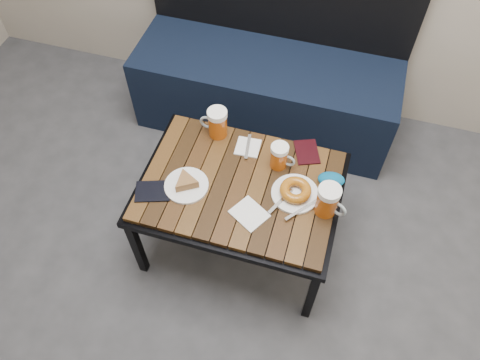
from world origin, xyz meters
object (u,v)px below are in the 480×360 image
(beer_mug_right, at_px, (328,201))
(passport_navy, at_px, (153,191))
(knit_pouch, at_px, (331,179))
(bench, at_px, (267,83))
(passport_burgundy, at_px, (307,152))
(plate_pie, at_px, (186,184))
(beer_mug_centre, at_px, (280,156))
(beer_mug_left, at_px, (217,123))
(plate_bagel, at_px, (295,192))
(cafe_table, at_px, (240,190))

(beer_mug_right, bearing_deg, passport_navy, -148.75)
(beer_mug_right, height_order, knit_pouch, beer_mug_right)
(bench, bearing_deg, passport_burgundy, -61.00)
(plate_pie, relative_size, knit_pouch, 1.65)
(passport_navy, bearing_deg, passport_burgundy, 105.43)
(plate_pie, distance_m, knit_pouch, 0.60)
(beer_mug_centre, height_order, knit_pouch, beer_mug_centre)
(plate_pie, xyz_separation_m, passport_navy, (-0.12, -0.06, -0.02))
(beer_mug_left, relative_size, plate_pie, 0.77)
(beer_mug_right, distance_m, plate_pie, 0.58)
(beer_mug_right, xyz_separation_m, passport_burgundy, (-0.13, 0.27, -0.07))
(bench, relative_size, plate_bagel, 5.97)
(bench, distance_m, passport_burgundy, 0.69)
(beer_mug_right, bearing_deg, plate_bagel, -173.98)
(beer_mug_left, bearing_deg, passport_navy, 68.86)
(cafe_table, xyz_separation_m, plate_pie, (-0.21, -0.07, 0.06))
(beer_mug_centre, bearing_deg, beer_mug_right, -29.89)
(cafe_table, xyz_separation_m, passport_navy, (-0.33, -0.14, 0.05))
(passport_navy, bearing_deg, bench, 147.23)
(beer_mug_centre, bearing_deg, bench, 114.04)
(beer_mug_left, distance_m, plate_bagel, 0.47)
(plate_pie, relative_size, plate_bagel, 0.78)
(passport_navy, bearing_deg, plate_bagel, 86.24)
(beer_mug_centre, height_order, beer_mug_right, beer_mug_right)
(beer_mug_right, height_order, passport_burgundy, beer_mug_right)
(beer_mug_right, xyz_separation_m, plate_bagel, (-0.13, 0.04, -0.05))
(beer_mug_centre, distance_m, plate_pie, 0.40)
(beer_mug_centre, relative_size, passport_navy, 0.85)
(plate_pie, bearing_deg, passport_burgundy, 35.79)
(plate_pie, bearing_deg, cafe_table, 19.61)
(beer_mug_right, distance_m, passport_navy, 0.71)
(beer_mug_centre, xyz_separation_m, plate_pie, (-0.34, -0.22, -0.04))
(beer_mug_left, distance_m, passport_navy, 0.41)
(cafe_table, height_order, passport_burgundy, passport_burgundy)
(cafe_table, relative_size, knit_pouch, 7.57)
(plate_pie, height_order, plate_bagel, plate_bagel)
(beer_mug_left, bearing_deg, plate_pie, 85.37)
(passport_burgundy, bearing_deg, bench, 97.41)
(bench, height_order, beer_mug_left, bench)
(beer_mug_right, height_order, plate_bagel, beer_mug_right)
(plate_bagel, bearing_deg, passport_burgundy, 89.50)
(bench, relative_size, plate_pie, 7.66)
(bench, xyz_separation_m, beer_mug_left, (-0.08, -0.59, 0.27))
(beer_mug_centre, relative_size, plate_pie, 0.66)
(beer_mug_centre, distance_m, plate_bagel, 0.17)
(bench, distance_m, plate_bagel, 0.90)
(cafe_table, bearing_deg, plate_bagel, 2.73)
(plate_bagel, relative_size, passport_navy, 1.65)
(beer_mug_centre, height_order, plate_bagel, beer_mug_centre)
(beer_mug_left, height_order, passport_burgundy, beer_mug_left)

